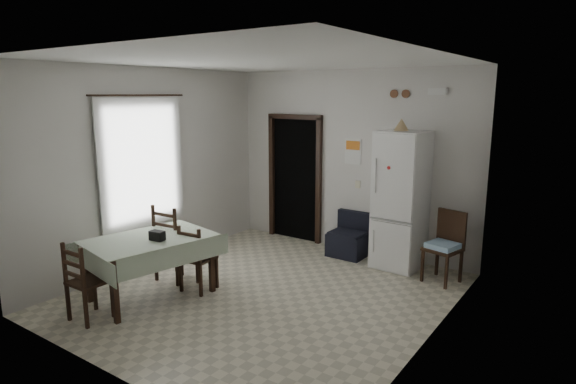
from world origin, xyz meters
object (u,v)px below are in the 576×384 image
at_px(dining_table, 151,267).
at_px(dining_chair_near_head, 89,281).
at_px(dining_chair_far_right, 198,257).
at_px(fridge, 401,200).
at_px(dining_chair_far_left, 176,242).
at_px(corner_chair, 443,248).
at_px(navy_seat, 348,235).

xyz_separation_m(dining_table, dining_chair_near_head, (-0.08, -0.81, 0.07)).
relative_size(dining_table, dining_chair_far_right, 1.68).
relative_size(fridge, dining_chair_far_left, 1.89).
relative_size(corner_chair, dining_chair_near_head, 1.06).
bearing_deg(dining_chair_far_right, dining_table, 51.17).
bearing_deg(dining_table, fridge, 64.69).
distance_m(dining_table, dining_chair_near_head, 0.81).
bearing_deg(dining_chair_near_head, corner_chair, -131.44).
xyz_separation_m(fridge, dining_chair_far_left, (-2.33, -2.22, -0.47)).
bearing_deg(corner_chair, fridge, 175.12).
distance_m(corner_chair, dining_table, 3.83).
bearing_deg(fridge, corner_chair, -16.54).
bearing_deg(dining_chair_far_right, corner_chair, -145.63).
bearing_deg(navy_seat, fridge, 0.52).
height_order(dining_table, dining_chair_near_head, dining_chair_near_head).
bearing_deg(dining_chair_near_head, dining_table, -96.35).
distance_m(corner_chair, dining_chair_near_head, 4.47).
xyz_separation_m(fridge, corner_chair, (0.72, -0.25, -0.52)).
distance_m(dining_table, dining_chair_far_left, 0.65).
relative_size(dining_chair_far_left, dining_chair_far_right, 1.21).
bearing_deg(fridge, dining_chair_far_right, -125.34).
bearing_deg(fridge, dining_chair_near_head, -118.99).
bearing_deg(navy_seat, corner_chair, -8.50).
xyz_separation_m(navy_seat, dining_chair_far_left, (-1.49, -2.22, 0.19)).
bearing_deg(corner_chair, dining_chair_near_head, -116.91).
height_order(dining_table, dining_chair_far_right, dining_chair_far_right).
height_order(navy_seat, dining_chair_far_right, dining_chair_far_right).
xyz_separation_m(navy_seat, corner_chair, (1.55, -0.25, 0.15)).
bearing_deg(navy_seat, dining_table, -114.10).
relative_size(navy_seat, corner_chair, 0.70).
relative_size(fridge, corner_chair, 2.06).
bearing_deg(dining_chair_far_right, fridge, -132.85).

